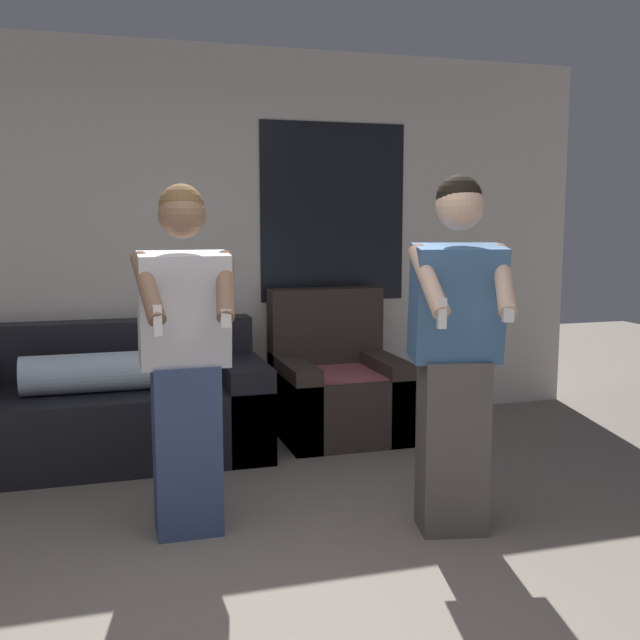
{
  "coord_description": "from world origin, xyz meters",
  "views": [
    {
      "loc": [
        -0.48,
        -2.26,
        1.5
      ],
      "look_at": [
        0.52,
        1.07,
        1.03
      ],
      "focal_mm": 42.0,
      "sensor_mm": 36.0,
      "label": 1
    }
  ],
  "objects": [
    {
      "name": "wall_back",
      "position": [
        0.02,
        3.08,
        1.35
      ],
      "size": [
        6.37,
        0.07,
        2.7
      ],
      "color": "beige",
      "rests_on": "ground_plane"
    },
    {
      "name": "couch",
      "position": [
        -0.42,
        2.56,
        0.31
      ],
      "size": [
        1.91,
        0.95,
        0.83
      ],
      "color": "black",
      "rests_on": "ground_plane"
    },
    {
      "name": "armchair",
      "position": [
        1.1,
        2.61,
        0.32
      ],
      "size": [
        0.82,
        0.83,
        1.01
      ],
      "color": "#332823",
      "rests_on": "ground_plane"
    },
    {
      "name": "person_left",
      "position": [
        -0.1,
        1.23,
        0.84
      ],
      "size": [
        0.48,
        0.47,
        1.66
      ],
      "color": "#384770",
      "rests_on": "ground_plane"
    },
    {
      "name": "person_right",
      "position": [
        1.13,
        0.88,
        0.87
      ],
      "size": [
        0.48,
        0.54,
        1.7
      ],
      "color": "#56514C",
      "rests_on": "ground_plane"
    }
  ]
}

